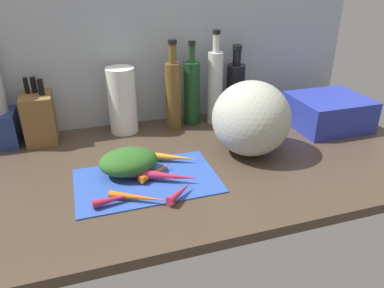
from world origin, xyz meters
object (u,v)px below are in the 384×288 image
Objects in this scene: carrot_4 at (169,176)px; knife_block at (40,116)px; carrot_0 at (180,192)px; bottle_0 at (173,93)px; carrot_1 at (140,197)px; winter_squash at (251,118)px; paper_towel_roll at (122,101)px; dish_rack at (328,112)px; bottle_3 at (235,89)px; bottle_2 at (215,86)px; carrot_2 at (116,199)px; carrot_3 at (175,158)px; cutting_board at (147,180)px; carrot_6 at (151,176)px; bottle_1 at (192,92)px; carrot_5 at (156,172)px.

carrot_4 is 0.78× the size of knife_block.
carrot_0 is 50.01cm from bottle_0.
winter_squash is (41.02, 18.33, 10.53)cm from carrot_1.
carrot_4 is 43.10cm from paper_towel_roll.
bottle_0 reaches higher than dish_rack.
carrot_1 is 0.96× the size of carrot_4.
bottle_2 is at bearing -167.15° from bottle_3.
carrot_2 is 90.48cm from dish_rack.
carrot_1 is 1.30× the size of carrot_3.
carrot_3 is (3.82, 19.33, 0.06)cm from carrot_0.
bottle_2 reaches higher than dish_rack.
cutting_board is at bearing 153.68° from carrot_4.
cutting_board is at bearing 69.14° from carrot_1.
bottle_2 is at bearing 50.20° from carrot_1.
carrot_2 is 0.49× the size of winter_squash.
cutting_board is at bearing -166.10° from dish_rack.
carrot_1 is 62.82cm from bottle_2.
bottle_2 is at bearing -2.52° from paper_towel_roll.
carrot_6 is at bearing -115.17° from bottle_0.
carrot_0 is at bearing -60.03° from carrot_6.
carrot_1 is 0.47× the size of bottle_2.
winter_squash is 31.93cm from bottle_1.
carrot_1 is at bearing 174.72° from carrot_0.
bottle_2 is (9.18, -1.14, 1.89)cm from bottle_1.
carrot_3 is at bearing 50.97° from carrot_1.
bottle_3 reaches higher than dish_rack.
paper_towel_roll is (-0.80, 38.37, 11.93)cm from cutting_board.
bottle_2 is at bearing 47.66° from carrot_6.
cutting_board is 78.37cm from dish_rack.
carrot_6 is 0.69× the size of paper_towel_roll.
paper_towel_roll is at bearing 172.34° from bottle_0.
carrot_0 is at bearing -101.19° from carrot_3.
carrot_6 reaches higher than carrot_0.
carrot_0 is 0.39× the size of dish_rack.
carrot_5 is at bearing 122.38° from carrot_4.
carrot_2 is at bearing -141.80° from carrot_5.
carrot_6 is 0.50× the size of bottle_0.
paper_towel_roll is (-4.08, 36.99, 10.37)cm from carrot_5.
bottle_0 reaches higher than carrot_3.
paper_towel_roll reaches higher than cutting_board.
cutting_board is at bearing -88.81° from paper_towel_roll.
bottle_1 reaches higher than carrot_6.
dish_rack is (30.84, -20.22, -6.02)cm from bottle_3.
bottle_3 is at bearing -0.97° from knife_block.
carrot_3 reaches higher than carrot_1.
carrot_5 is 49.51cm from bottle_2.
carrot_0 is at bearing -147.19° from winter_squash.
paper_towel_roll is at bearing 92.61° from carrot_6.
bottle_0 is 60.62cm from dish_rack.
bottle_2 is (-1.70, 28.87, 2.63)cm from winter_squash.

